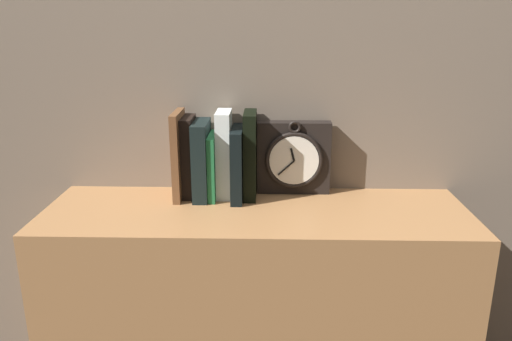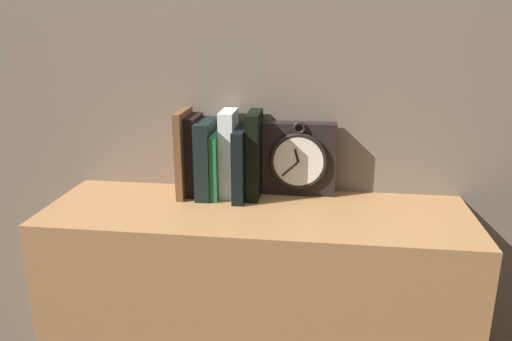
{
  "view_description": "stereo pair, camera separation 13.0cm",
  "coord_description": "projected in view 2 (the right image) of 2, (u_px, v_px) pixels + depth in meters",
  "views": [
    {
      "loc": [
        0.03,
        -1.25,
        1.2
      ],
      "look_at": [
        0.0,
        0.0,
        0.82
      ],
      "focal_mm": 35.0,
      "sensor_mm": 36.0,
      "label": 1
    },
    {
      "loc": [
        0.16,
        -1.24,
        1.2
      ],
      "look_at": [
        0.0,
        0.0,
        0.82
      ],
      "focal_mm": 35.0,
      "sensor_mm": 36.0,
      "label": 2
    }
  ],
  "objects": [
    {
      "name": "book_slot5_black",
      "position": [
        241.0,
        163.0,
        1.4
      ],
      "size": [
        0.03,
        0.15,
        0.2
      ],
      "color": "black",
      "rests_on": "bookshelf"
    },
    {
      "name": "book_slot3_green",
      "position": [
        218.0,
        165.0,
        1.42
      ],
      "size": [
        0.02,
        0.14,
        0.18
      ],
      "color": "#1E6737",
      "rests_on": "bookshelf"
    },
    {
      "name": "book_slot2_black",
      "position": [
        206.0,
        159.0,
        1.42
      ],
      "size": [
        0.04,
        0.14,
        0.22
      ],
      "color": "black",
      "rests_on": "bookshelf"
    },
    {
      "name": "book_slot6_black",
      "position": [
        254.0,
        155.0,
        1.41
      ],
      "size": [
        0.03,
        0.12,
        0.24
      ],
      "color": "black",
      "rests_on": "bookshelf"
    },
    {
      "name": "book_slot1_black",
      "position": [
        195.0,
        155.0,
        1.44
      ],
      "size": [
        0.03,
        0.11,
        0.23
      ],
      "color": "black",
      "rests_on": "bookshelf"
    },
    {
      "name": "clock",
      "position": [
        299.0,
        159.0,
        1.43
      ],
      "size": [
        0.21,
        0.06,
        0.22
      ],
      "color": "black",
      "rests_on": "bookshelf"
    },
    {
      "name": "bookshelf",
      "position": [
        256.0,
        324.0,
        1.44
      ],
      "size": [
        1.14,
        0.36,
        0.71
      ],
      "color": "#A87547",
      "rests_on": "ground_plane"
    },
    {
      "name": "book_slot4_white",
      "position": [
        229.0,
        153.0,
        1.42
      ],
      "size": [
        0.04,
        0.11,
        0.25
      ],
      "color": "white",
      "rests_on": "bookshelf"
    },
    {
      "name": "book_slot0_brown",
      "position": [
        184.0,
        153.0,
        1.42
      ],
      "size": [
        0.02,
        0.14,
        0.25
      ],
      "color": "brown",
      "rests_on": "bookshelf"
    }
  ]
}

